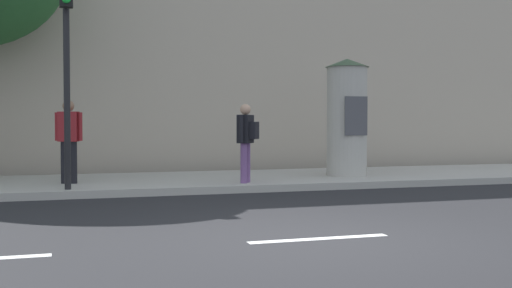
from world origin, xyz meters
TOP-DOWN VIEW (x-y plane):
  - ground_plane at (0.00, 0.00)m, footprint 80.00×80.00m
  - sidewalk_curb at (0.00, 7.00)m, footprint 36.00×4.00m
  - lane_markings at (0.00, 0.00)m, footprint 25.80×0.16m
  - building_backdrop at (0.00, 12.00)m, footprint 36.00×5.00m
  - traffic_light at (-2.85, 5.24)m, footprint 0.24×0.45m
  - poster_column at (3.53, 6.58)m, footprint 1.05×1.05m
  - pedestrian_with_bag at (-2.81, 6.55)m, footprint 0.55×0.36m
  - pedestrian_in_light_jacket at (0.74, 5.59)m, footprint 0.52×0.53m

SIDE VIEW (x-z plane):
  - ground_plane at x=0.00m, z-range 0.00..0.00m
  - lane_markings at x=0.00m, z-range 0.00..0.01m
  - sidewalk_curb at x=0.00m, z-range 0.00..0.15m
  - pedestrian_in_light_jacket at x=0.74m, z-range 0.31..1.96m
  - pedestrian_with_bag at x=-2.81m, z-range 0.30..2.02m
  - poster_column at x=3.53m, z-range 0.17..2.94m
  - traffic_light at x=-2.85m, z-range 0.88..5.02m
  - building_backdrop at x=0.00m, z-range 0.00..8.96m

